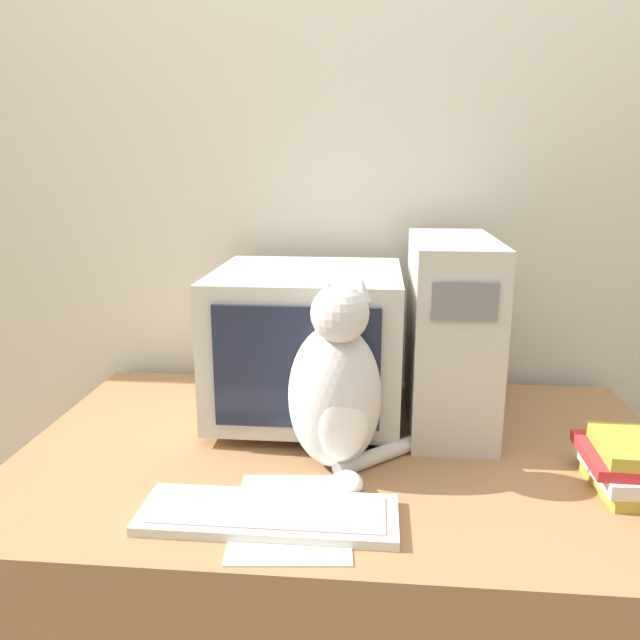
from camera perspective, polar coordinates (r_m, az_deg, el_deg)
name	(u,v)px	position (r m, az deg, el deg)	size (l,w,h in m)	color
wall_back	(358,196)	(1.82, 3.45, 11.23)	(7.00, 0.05, 2.50)	beige
desk	(345,585)	(1.63, 2.27, -23.05)	(1.46, 0.92, 0.72)	#9E7047
crt_monitor	(308,342)	(1.55, -1.15, -2.03)	(0.45, 0.44, 0.37)	beige
computer_tower	(450,332)	(1.55, 11.79, -1.04)	(0.19, 0.44, 0.45)	beige
keyboard	(268,514)	(1.18, -4.74, -17.29)	(0.47, 0.16, 0.02)	silver
cat	(337,390)	(1.29, 1.54, -6.45)	(0.30, 0.28, 0.41)	silver
book_stack	(628,464)	(1.40, 26.34, -11.74)	(0.17, 0.21, 0.10)	gold
pen	(240,496)	(1.25, -7.33, -15.70)	(0.14, 0.03, 0.01)	maroon
paper_sheet	(292,515)	(1.19, -2.58, -17.41)	(0.24, 0.31, 0.00)	white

